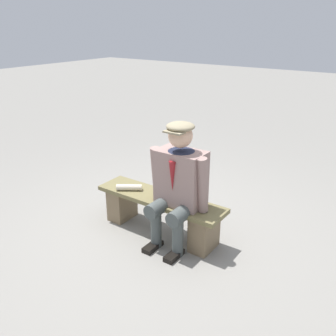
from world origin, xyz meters
TOP-DOWN VIEW (x-y plane):
  - ground_plane at (0.00, 0.00)m, footprint 30.00×30.00m
  - bench at (0.00, 0.00)m, footprint 1.45×0.37m
  - seated_man at (-0.26, 0.05)m, footprint 0.65×0.57m
  - rolled_magazine at (0.37, 0.06)m, footprint 0.27×0.21m

SIDE VIEW (x-z plane):
  - ground_plane at x=0.00m, z-range 0.00..0.00m
  - bench at x=0.00m, z-range 0.05..0.47m
  - rolled_magazine at x=0.37m, z-range 0.42..0.49m
  - seated_man at x=-0.26m, z-range 0.05..1.33m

